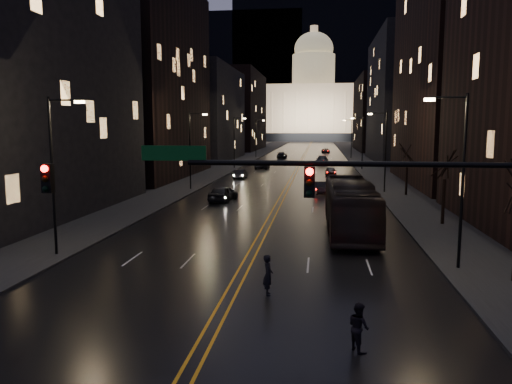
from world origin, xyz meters
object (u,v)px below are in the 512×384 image
(oncoming_car_a, at_px, (223,193))
(oncoming_car_b, at_px, (241,174))
(traffic_signal, at_px, (385,199))
(bus, at_px, (350,207))
(pedestrian_b, at_px, (359,327))
(receding_car_a, at_px, (321,188))
(pedestrian_a, at_px, (268,275))

(oncoming_car_a, xyz_separation_m, oncoming_car_b, (-1.62, 21.24, -0.13))
(traffic_signal, height_order, bus, traffic_signal)
(bus, height_order, pedestrian_b, bus)
(bus, relative_size, oncoming_car_a, 2.76)
(oncoming_car_a, bearing_deg, pedestrian_b, 115.95)
(traffic_signal, height_order, oncoming_car_a, traffic_signal)
(oncoming_car_a, height_order, pedestrian_b, pedestrian_b)
(bus, height_order, receding_car_a, bus)
(bus, bearing_deg, traffic_signal, -91.00)
(traffic_signal, relative_size, receding_car_a, 4.31)
(receding_car_a, distance_m, pedestrian_a, 33.93)
(pedestrian_b, bearing_deg, receding_car_a, -28.44)
(bus, bearing_deg, oncoming_car_a, 130.56)
(traffic_signal, height_order, pedestrian_a, traffic_signal)
(oncoming_car_a, distance_m, pedestrian_b, 33.67)
(receding_car_a, xyz_separation_m, pedestrian_a, (-2.41, -33.84, 0.25))
(oncoming_car_a, distance_m, oncoming_car_b, 21.30)
(bus, xyz_separation_m, pedestrian_b, (-0.80, -18.75, -1.00))
(traffic_signal, relative_size, pedestrian_a, 9.51)
(bus, relative_size, receding_car_a, 3.26)
(bus, relative_size, pedestrian_b, 7.97)
(traffic_signal, distance_m, receding_car_a, 39.14)
(oncoming_car_b, bearing_deg, bus, 111.58)
(bus, xyz_separation_m, receding_car_a, (-1.92, 20.16, -1.16))
(traffic_signal, relative_size, bus, 1.32)
(oncoming_car_b, bearing_deg, pedestrian_a, 101.04)
(traffic_signal, xyz_separation_m, pedestrian_a, (-4.25, 5.00, -4.19))
(receding_car_a, bearing_deg, oncoming_car_a, -151.29)
(pedestrian_a, xyz_separation_m, pedestrian_b, (3.53, -5.07, -0.09))
(pedestrian_b, bearing_deg, traffic_signal, -115.17)
(receding_car_a, bearing_deg, pedestrian_b, -95.63)
(oncoming_car_b, relative_size, pedestrian_a, 2.26)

